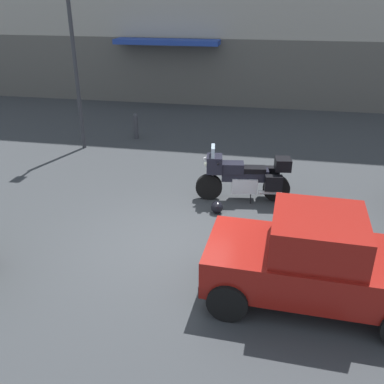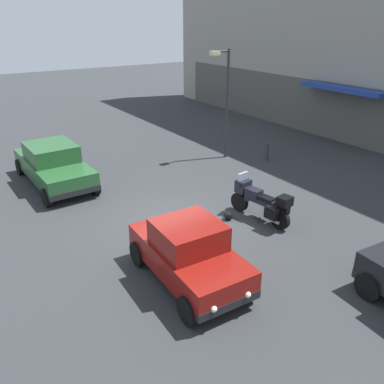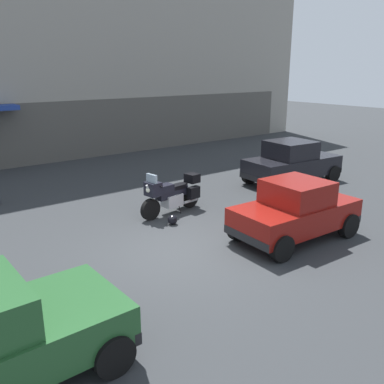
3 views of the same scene
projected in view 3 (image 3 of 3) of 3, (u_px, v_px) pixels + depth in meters
name	position (u px, v px, depth m)	size (l,w,h in m)	color
ground_plane	(183.00, 250.00, 10.15)	(80.00, 80.00, 0.00)	#2D3033
building_facade_rear	(6.00, 9.00, 18.01)	(35.17, 3.40, 13.57)	gray
motorcycle	(172.00, 194.00, 12.57)	(2.26, 0.89, 1.36)	black
helmet	(172.00, 220.00, 11.77)	(0.28, 0.28, 0.28)	black
car_hatchback_near	(292.00, 162.00, 15.88)	(3.97, 2.06, 1.64)	black
car_compact_side	(296.00, 211.00, 10.62)	(3.53, 1.83, 1.56)	maroon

